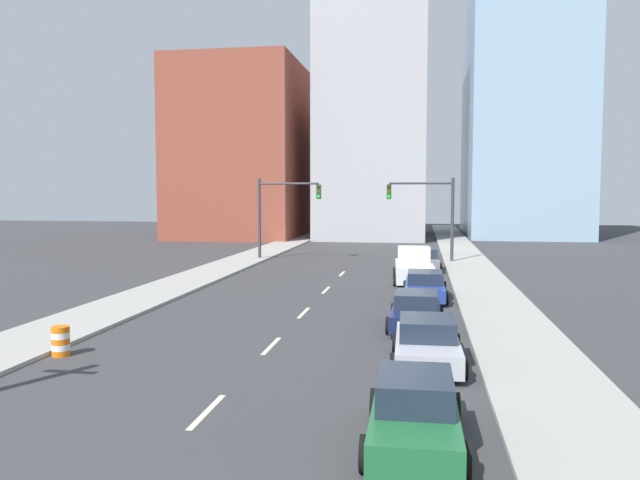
{
  "coord_description": "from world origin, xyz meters",
  "views": [
    {
      "loc": [
        4.95,
        -6.04,
        5.17
      ],
      "look_at": [
        -1.33,
        32.68,
        2.2
      ],
      "focal_mm": 35.0,
      "sensor_mm": 36.0,
      "label": 1
    }
  ],
  "objects_px": {
    "traffic_barrel": "(61,341)",
    "sedan_green": "(415,413)",
    "sedan_gray": "(424,260)",
    "sedan_navy": "(416,311)",
    "traffic_signal_left": "(277,207)",
    "pickup_truck_white": "(414,268)",
    "traffic_signal_right": "(433,207)",
    "sedan_silver": "(427,343)",
    "sedan_blue": "(425,286)"
  },
  "relations": [
    {
      "from": "traffic_barrel",
      "to": "sedan_green",
      "type": "bearing_deg",
      "value": -25.43
    },
    {
      "from": "traffic_barrel",
      "to": "sedan_gray",
      "type": "height_order",
      "value": "sedan_gray"
    },
    {
      "from": "sedan_green",
      "to": "sedan_navy",
      "type": "relative_size",
      "value": 0.98
    },
    {
      "from": "traffic_signal_left",
      "to": "pickup_truck_white",
      "type": "xyz_separation_m",
      "value": [
        10.58,
        -10.5,
        -3.3
      ]
    },
    {
      "from": "traffic_signal_right",
      "to": "pickup_truck_white",
      "type": "xyz_separation_m",
      "value": [
        -1.23,
        -10.5,
        -3.3
      ]
    },
    {
      "from": "traffic_barrel",
      "to": "sedan_gray",
      "type": "bearing_deg",
      "value": 64.41
    },
    {
      "from": "traffic_signal_left",
      "to": "sedan_silver",
      "type": "xyz_separation_m",
      "value": [
        11.17,
        -28.15,
        -3.46
      ]
    },
    {
      "from": "traffic_signal_left",
      "to": "traffic_signal_right",
      "type": "distance_m",
      "value": 11.81
    },
    {
      "from": "sedan_navy",
      "to": "sedan_gray",
      "type": "xyz_separation_m",
      "value": [
        0.39,
        17.92,
        0.05
      ]
    },
    {
      "from": "sedan_blue",
      "to": "sedan_gray",
      "type": "xyz_separation_m",
      "value": [
        0.02,
        11.4,
        0.05
      ]
    },
    {
      "from": "sedan_silver",
      "to": "sedan_blue",
      "type": "xyz_separation_m",
      "value": [
        0.0,
        11.74,
        -0.02
      ]
    },
    {
      "from": "traffic_signal_right",
      "to": "sedan_silver",
      "type": "relative_size",
      "value": 1.39
    },
    {
      "from": "traffic_barrel",
      "to": "pickup_truck_white",
      "type": "height_order",
      "value": "pickup_truck_white"
    },
    {
      "from": "sedan_gray",
      "to": "sedan_green",
      "type": "bearing_deg",
      "value": -91.61
    },
    {
      "from": "pickup_truck_white",
      "to": "sedan_gray",
      "type": "relative_size",
      "value": 1.26
    },
    {
      "from": "traffic_signal_right",
      "to": "sedan_navy",
      "type": "bearing_deg",
      "value": -92.52
    },
    {
      "from": "traffic_signal_left",
      "to": "sedan_gray",
      "type": "height_order",
      "value": "traffic_signal_left"
    },
    {
      "from": "sedan_blue",
      "to": "sedan_gray",
      "type": "height_order",
      "value": "sedan_gray"
    },
    {
      "from": "traffic_signal_right",
      "to": "pickup_truck_white",
      "type": "height_order",
      "value": "traffic_signal_right"
    },
    {
      "from": "traffic_signal_right",
      "to": "sedan_silver",
      "type": "height_order",
      "value": "traffic_signal_right"
    },
    {
      "from": "traffic_barrel",
      "to": "sedan_green",
      "type": "distance_m",
      "value": 12.37
    },
    {
      "from": "traffic_signal_right",
      "to": "traffic_signal_left",
      "type": "bearing_deg",
      "value": 180.0
    },
    {
      "from": "traffic_barrel",
      "to": "sedan_navy",
      "type": "xyz_separation_m",
      "value": [
        11.11,
        6.08,
        0.16
      ]
    },
    {
      "from": "traffic_signal_left",
      "to": "pickup_truck_white",
      "type": "relative_size",
      "value": 1.16
    },
    {
      "from": "sedan_silver",
      "to": "pickup_truck_white",
      "type": "bearing_deg",
      "value": 90.73
    },
    {
      "from": "sedan_green",
      "to": "sedan_blue",
      "type": "height_order",
      "value": "sedan_green"
    },
    {
      "from": "sedan_green",
      "to": "sedan_navy",
      "type": "xyz_separation_m",
      "value": [
        -0.06,
        11.4,
        -0.05
      ]
    },
    {
      "from": "sedan_navy",
      "to": "sedan_blue",
      "type": "relative_size",
      "value": 0.97
    },
    {
      "from": "traffic_barrel",
      "to": "sedan_navy",
      "type": "bearing_deg",
      "value": 28.71
    },
    {
      "from": "pickup_truck_white",
      "to": "sedan_gray",
      "type": "xyz_separation_m",
      "value": [
        0.61,
        5.5,
        -0.14
      ]
    },
    {
      "from": "sedan_green",
      "to": "sedan_gray",
      "type": "height_order",
      "value": "same"
    },
    {
      "from": "traffic_signal_left",
      "to": "sedan_gray",
      "type": "distance_m",
      "value": 12.73
    },
    {
      "from": "traffic_signal_right",
      "to": "traffic_barrel",
      "type": "height_order",
      "value": "traffic_signal_right"
    },
    {
      "from": "traffic_signal_left",
      "to": "sedan_gray",
      "type": "relative_size",
      "value": 1.46
    },
    {
      "from": "sedan_green",
      "to": "sedan_navy",
      "type": "height_order",
      "value": "sedan_green"
    },
    {
      "from": "sedan_navy",
      "to": "pickup_truck_white",
      "type": "relative_size",
      "value": 0.85
    },
    {
      "from": "sedan_silver",
      "to": "sedan_green",
      "type": "bearing_deg",
      "value": -94.04
    },
    {
      "from": "sedan_blue",
      "to": "pickup_truck_white",
      "type": "xyz_separation_m",
      "value": [
        -0.59,
        5.9,
        0.18
      ]
    },
    {
      "from": "sedan_silver",
      "to": "traffic_signal_left",
      "type": "bearing_deg",
      "value": 110.47
    },
    {
      "from": "traffic_signal_right",
      "to": "sedan_navy",
      "type": "distance_m",
      "value": 23.21
    },
    {
      "from": "pickup_truck_white",
      "to": "traffic_barrel",
      "type": "bearing_deg",
      "value": -123.29
    },
    {
      "from": "traffic_signal_left",
      "to": "sedan_navy",
      "type": "bearing_deg",
      "value": -64.76
    },
    {
      "from": "pickup_truck_white",
      "to": "sedan_navy",
      "type": "bearing_deg",
      "value": -91.8
    },
    {
      "from": "traffic_signal_left",
      "to": "sedan_blue",
      "type": "bearing_deg",
      "value": -55.74
    },
    {
      "from": "traffic_signal_right",
      "to": "sedan_blue",
      "type": "relative_size",
      "value": 1.32
    },
    {
      "from": "traffic_barrel",
      "to": "sedan_silver",
      "type": "height_order",
      "value": "sedan_silver"
    },
    {
      "from": "traffic_signal_right",
      "to": "sedan_gray",
      "type": "height_order",
      "value": "traffic_signal_right"
    },
    {
      "from": "sedan_navy",
      "to": "pickup_truck_white",
      "type": "xyz_separation_m",
      "value": [
        -0.22,
        12.42,
        0.19
      ]
    },
    {
      "from": "sedan_silver",
      "to": "sedan_blue",
      "type": "height_order",
      "value": "sedan_silver"
    },
    {
      "from": "traffic_signal_left",
      "to": "sedan_gray",
      "type": "bearing_deg",
      "value": -24.07
    }
  ]
}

